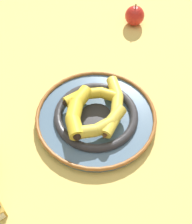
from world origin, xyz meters
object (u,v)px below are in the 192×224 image
Objects in this scene: banana_d at (101,125)px; apple at (135,16)px; decorative_bowl at (96,117)px; banana_c at (77,110)px; banana_a at (114,107)px; banana_b at (93,95)px.

apple reaches higher than banana_d.
decorative_bowl is 0.06m from banana_c.
banana_a is 0.07m from banana_d.
apple is (-0.42, 0.16, 0.02)m from decorative_bowl.
apple reaches higher than banana_b.
decorative_bowl is at bearing 105.32° from banana_c.
decorative_bowl is 0.06m from banana_d.
decorative_bowl is 0.45m from apple.
banana_a is at bearing -15.30° from apple.
banana_a is at bearing 138.28° from banana_b.
apple is at bearing 158.74° from decorative_bowl.
decorative_bowl is 1.57× the size of banana_a.
banana_d is at bearing 155.06° from banana_a.
banana_d is (0.05, 0.01, 0.03)m from decorative_bowl.
banana_c is at bearing 105.08° from banana_a.
banana_c is at bearing 111.51° from banana_d.
banana_a is 0.10m from banana_c.
banana_a is at bearing 96.58° from decorative_bowl.
decorative_bowl is at bearing 71.01° from banana_d.
banana_d is at bearing 95.17° from banana_b.
banana_d is 0.49m from apple.
banana_c reaches higher than banana_a.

